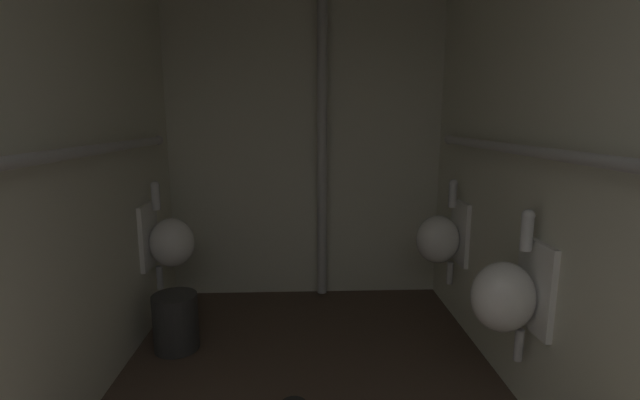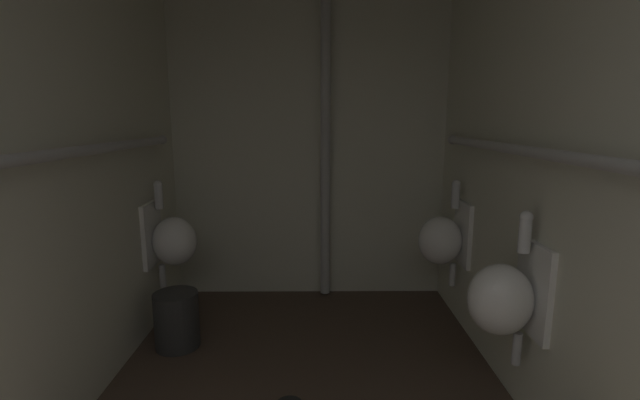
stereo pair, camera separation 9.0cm
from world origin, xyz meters
The scene contains 10 objects.
wall_left centered at (-1.12, 1.64, 1.20)m, with size 0.06×3.40×2.41m, color beige.
wall_right centered at (1.12, 1.64, 1.20)m, with size 0.06×3.40×2.41m, color beige.
wall_back centered at (0.00, 3.31, 1.20)m, with size 2.30×0.06×2.41m, color beige.
urinal_left_mid centered at (-0.94, 2.69, 0.63)m, with size 0.32×0.30×0.76m.
urinal_right_mid centered at (0.94, 1.68, 0.63)m, with size 0.32×0.30×0.76m.
urinal_right_far centered at (0.94, 2.69, 0.63)m, with size 0.32×0.30×0.76m.
supply_pipe_left centered at (-1.03, 1.63, 1.30)m, with size 0.06×2.57×0.06m.
supply_pipe_right centered at (1.03, 1.61, 1.30)m, with size 0.06×2.63×0.06m.
standpipe_back_wall centered at (0.13, 3.20, 1.20)m, with size 0.08×0.08×2.36m, color #B2B2B2.
waste_bin centered at (-0.84, 2.38, 0.18)m, with size 0.28×0.28×0.36m, color #2D2D2D.
Camera 2 is at (0.06, -0.24, 1.45)m, focal length 24.63 mm.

